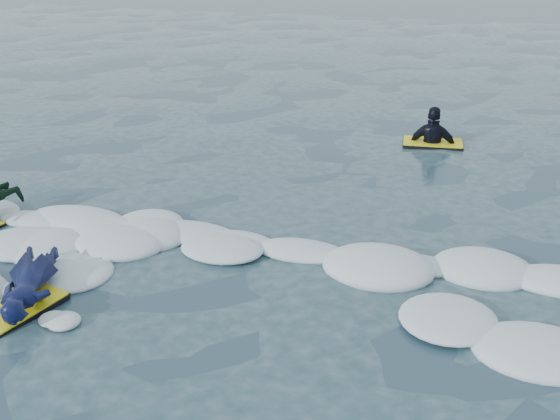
# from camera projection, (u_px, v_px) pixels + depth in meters

# --- Properties ---
(ground) EXTENTS (120.00, 120.00, 0.00)m
(ground) POSITION_uv_depth(u_px,v_px,m) (126.00, 304.00, 7.37)
(ground) COLOR #182D3A
(ground) RESTS_ON ground
(foam_band) EXTENTS (12.00, 3.10, 0.30)m
(foam_band) POSITION_uv_depth(u_px,v_px,m) (166.00, 260.00, 8.28)
(foam_band) COLOR silver
(foam_band) RESTS_ON ground
(prone_woman_unit) EXTENTS (1.02, 1.57, 0.38)m
(prone_woman_unit) POSITION_uv_depth(u_px,v_px,m) (28.00, 286.00, 7.33)
(prone_woman_unit) COLOR black
(prone_woman_unit) RESTS_ON ground
(waiting_rider_unit) EXTENTS (1.07, 0.65, 1.54)m
(waiting_rider_unit) POSITION_uv_depth(u_px,v_px,m) (432.00, 149.00, 12.25)
(waiting_rider_unit) COLOR black
(waiting_rider_unit) RESTS_ON ground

